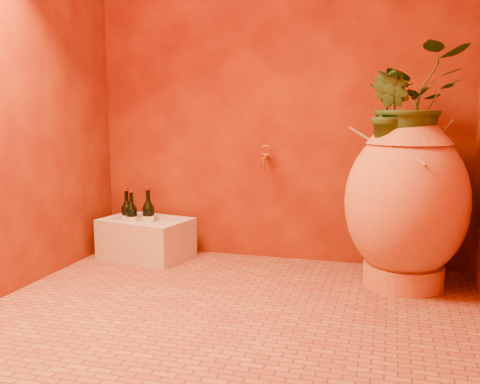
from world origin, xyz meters
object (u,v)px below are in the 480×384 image
(wine_bottle_b, at_px, (132,218))
(wall_tap, at_px, (265,157))
(amphora, at_px, (406,202))
(wine_bottle_a, at_px, (127,217))
(wine_bottle_c, at_px, (149,218))
(stone_basin, at_px, (146,239))

(wine_bottle_b, distance_m, wall_tap, 1.03)
(amphora, height_order, wine_bottle_b, amphora)
(wine_bottle_b, xyz_separation_m, wall_tap, (0.92, 0.14, 0.44))
(wine_bottle_a, distance_m, wine_bottle_c, 0.18)
(wine_bottle_b, xyz_separation_m, wine_bottle_c, (0.13, 0.01, 0.01))
(wine_bottle_a, relative_size, wine_bottle_b, 1.02)
(wine_bottle_a, xyz_separation_m, wine_bottle_b, (0.05, -0.02, -0.00))
(amphora, relative_size, wine_bottle_a, 3.01)
(stone_basin, distance_m, wall_tap, 1.00)
(stone_basin, xyz_separation_m, wall_tap, (0.80, 0.16, 0.58))
(stone_basin, bearing_deg, wine_bottle_a, 162.33)
(wine_bottle_a, height_order, wine_bottle_b, wine_bottle_a)
(amphora, distance_m, wine_bottle_c, 1.72)
(stone_basin, distance_m, wine_bottle_b, 0.18)
(stone_basin, relative_size, wine_bottle_b, 2.00)
(amphora, xyz_separation_m, stone_basin, (-1.70, 0.14, -0.36))
(wine_bottle_b, relative_size, wine_bottle_c, 0.93)
(wall_tap, bearing_deg, wine_bottle_c, -170.76)
(amphora, distance_m, wine_bottle_b, 1.84)
(wine_bottle_a, relative_size, wine_bottle_c, 0.95)
(wine_bottle_b, bearing_deg, amphora, -5.45)
(amphora, bearing_deg, stone_basin, 175.13)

